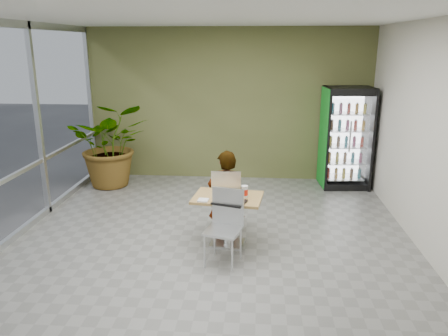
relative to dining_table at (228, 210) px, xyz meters
The scene contains 12 objects.
ground 0.60m from the dining_table, 150.82° to the right, with size 7.00×7.00×0.00m, color gray.
room_envelope 1.10m from the dining_table, 150.82° to the right, with size 6.00×7.00×3.20m, color silver, non-canonical shape.
dining_table is the anchor object (origin of this frame).
chair_far 0.48m from the dining_table, 96.56° to the left, with size 0.46×0.47×1.01m.
chair_near 0.48m from the dining_table, 89.32° to the right, with size 0.54×0.54×1.00m.
seated_woman 0.54m from the dining_table, 96.25° to the left, with size 0.59×0.38×1.60m, color black.
pizza_plate 0.23m from the dining_table, 168.82° to the right, with size 0.32×0.25×0.03m.
soda_cup 0.38m from the dining_table, ahead, with size 0.09×0.09×0.17m.
napkin_stack 0.45m from the dining_table, 147.36° to the right, with size 0.15×0.15×0.02m, color silver.
cafeteria_tray 0.35m from the dining_table, 80.99° to the right, with size 0.43×0.31×0.02m, color black.
beverage_fridge 3.70m from the dining_table, 53.28° to the left, with size 0.98×0.78×2.04m.
potted_plant 3.69m from the dining_table, 134.41° to the left, with size 1.57×1.36×1.74m, color #366428.
Camera 1 is at (0.65, -5.75, 2.86)m, focal length 35.00 mm.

